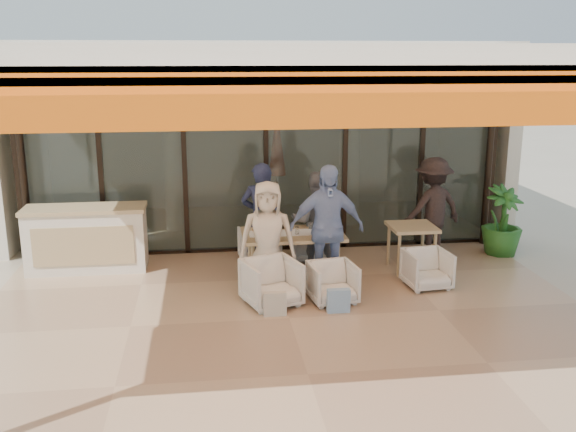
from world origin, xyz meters
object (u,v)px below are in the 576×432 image
at_px(chair_far_right, 310,242).
at_px(diner_grey, 316,221).
at_px(diner_cream, 268,238).
at_px(standing_woman, 432,208).
at_px(diner_periwinkle, 326,228).
at_px(side_chair, 427,268).
at_px(host_counter, 87,239).
at_px(chair_far_left, 259,243).
at_px(potted_palm, 502,221).
at_px(diner_navy, 262,218).
at_px(chair_near_left, 271,281).
at_px(chair_near_right, 333,281).
at_px(dining_table, 292,236).
at_px(side_table, 412,232).

bearing_deg(chair_far_right, diner_grey, 92.59).
height_order(diner_grey, diner_cream, diner_cream).
relative_size(diner_cream, standing_woman, 0.96).
relative_size(diner_periwinkle, side_chair, 2.95).
bearing_deg(chair_far_right, side_chair, 136.58).
relative_size(host_counter, chair_far_left, 2.95).
distance_m(side_chair, potted_palm, 2.24).
bearing_deg(chair_far_left, diner_navy, 81.52).
xyz_separation_m(chair_near_left, chair_near_right, (0.84, 0.00, -0.04)).
relative_size(chair_far_right, chair_near_right, 0.98).
relative_size(chair_far_left, chair_near_left, 0.89).
xyz_separation_m(dining_table, diner_cream, (-0.41, -0.46, 0.12)).
distance_m(diner_navy, side_table, 2.34).
bearing_deg(chair_near_left, side_table, 7.15).
height_order(chair_far_left, standing_woman, standing_woman).
relative_size(host_counter, potted_palm, 1.55).
xyz_separation_m(host_counter, standing_woman, (5.57, 0.01, 0.31)).
height_order(dining_table, side_table, dining_table).
relative_size(chair_far_right, standing_woman, 0.36).
height_order(chair_far_left, potted_palm, potted_palm).
xyz_separation_m(host_counter, dining_table, (3.12, -0.82, 0.16)).
bearing_deg(dining_table, diner_grey, 46.21).
bearing_deg(dining_table, side_table, 5.15).
height_order(chair_far_left, diner_cream, diner_cream).
bearing_deg(chair_near_left, diner_cream, 71.15).
xyz_separation_m(host_counter, side_chair, (5.01, -1.40, -0.22)).
relative_size(chair_far_left, diner_grey, 0.40).
xyz_separation_m(chair_far_right, standing_woman, (2.03, -0.12, 0.54)).
height_order(diner_navy, diner_grey, diner_navy).
distance_m(dining_table, potted_palm, 3.74).
bearing_deg(host_counter, potted_palm, -0.41).
bearing_deg(chair_far_left, diner_cream, 81.52).
bearing_deg(chair_near_left, side_chair, -9.58).
bearing_deg(chair_near_right, chair_far_left, 105.82).
distance_m(diner_navy, diner_grey, 0.84).
relative_size(chair_far_right, diner_periwinkle, 0.33).
xyz_separation_m(dining_table, chair_far_right, (0.43, 0.94, -0.38)).
bearing_deg(side_table, potted_palm, 18.85).
distance_m(host_counter, diner_cream, 3.00).
xyz_separation_m(host_counter, diner_cream, (2.70, -1.28, 0.28)).
distance_m(dining_table, chair_near_right, 1.11).
bearing_deg(host_counter, chair_near_left, -33.35).
xyz_separation_m(host_counter, potted_palm, (6.78, -0.05, 0.07)).
bearing_deg(host_counter, chair_near_right, -26.66).
relative_size(chair_near_right, diner_periwinkle, 0.34).
xyz_separation_m(chair_far_left, side_table, (2.31, -0.77, 0.32)).
distance_m(dining_table, diner_cream, 0.63).
distance_m(host_counter, chair_near_left, 3.24).
distance_m(diner_grey, side_table, 1.50).
bearing_deg(diner_navy, chair_near_left, 100.80).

